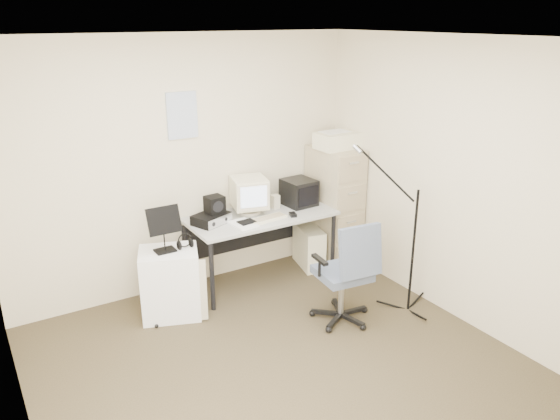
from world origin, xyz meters
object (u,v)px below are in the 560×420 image
desk (261,248)px  side_cart (170,283)px  filing_cabinet (334,205)px  office_chair (342,271)px

desk → side_cart: desk is taller
filing_cabinet → desk: bearing=-178.2°
filing_cabinet → desk: 0.99m
filing_cabinet → office_chair: bearing=-123.5°
office_chair → side_cart: office_chair is taller
desk → side_cart: bearing=-170.8°
desk → office_chair: office_chair is taller
office_chair → filing_cabinet: bearing=63.0°
side_cart → desk: bearing=29.6°
filing_cabinet → side_cart: 2.05m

